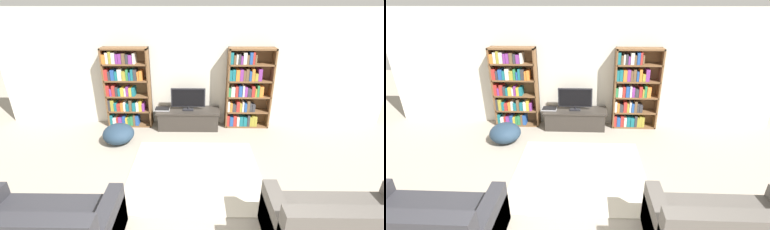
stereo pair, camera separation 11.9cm
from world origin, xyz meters
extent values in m
cube|color=silver|center=(0.00, 4.23, 1.30)|extent=(8.80, 0.06, 2.60)
cube|color=brown|center=(-1.97, 4.03, 0.90)|extent=(0.04, 0.30, 1.81)
cube|color=brown|center=(-1.01, 4.03, 0.90)|extent=(0.04, 0.30, 1.81)
cube|color=brown|center=(-1.49, 4.16, 0.90)|extent=(1.00, 0.04, 1.81)
cube|color=brown|center=(-1.49, 4.03, 1.79)|extent=(1.00, 0.30, 0.04)
cube|color=brown|center=(-1.49, 4.03, 0.02)|extent=(0.96, 0.30, 0.04)
cube|color=#196B75|center=(-1.93, 4.02, 0.16)|extent=(0.05, 0.24, 0.24)
cube|color=silver|center=(-1.86, 4.02, 0.12)|extent=(0.08, 0.24, 0.17)
cube|color=#B72D28|center=(-1.79, 4.02, 0.13)|extent=(0.04, 0.24, 0.19)
cube|color=#7F338C|center=(-1.73, 4.02, 0.13)|extent=(0.08, 0.24, 0.18)
cube|color=#234C99|center=(-1.64, 4.02, 0.14)|extent=(0.07, 0.24, 0.22)
cube|color=gold|center=(-1.58, 4.02, 0.13)|extent=(0.05, 0.24, 0.18)
cube|color=#2D7F47|center=(-1.52, 4.02, 0.13)|extent=(0.05, 0.24, 0.19)
cube|color=#2D7F47|center=(-1.46, 4.02, 0.14)|extent=(0.06, 0.24, 0.22)
cube|color=brown|center=(-1.40, 4.02, 0.16)|extent=(0.05, 0.24, 0.25)
cube|color=#234C99|center=(-1.33, 4.02, 0.15)|extent=(0.07, 0.24, 0.23)
cube|color=brown|center=(-1.49, 4.03, 0.38)|extent=(0.96, 0.30, 0.04)
cube|color=#333338|center=(-1.93, 4.02, 0.52)|extent=(0.05, 0.24, 0.25)
cube|color=#9E9333|center=(-1.87, 4.02, 0.52)|extent=(0.07, 0.24, 0.25)
cube|color=#196B75|center=(-1.80, 4.02, 0.49)|extent=(0.06, 0.24, 0.19)
cube|color=#B72D28|center=(-1.73, 4.02, 0.48)|extent=(0.07, 0.24, 0.16)
cube|color=orange|center=(-1.65, 4.02, 0.49)|extent=(0.06, 0.24, 0.18)
cube|color=silver|center=(-1.59, 4.02, 0.50)|extent=(0.05, 0.24, 0.21)
cube|color=#196B75|center=(-1.52, 4.02, 0.48)|extent=(0.07, 0.24, 0.17)
cube|color=brown|center=(-1.45, 4.02, 0.52)|extent=(0.06, 0.24, 0.25)
cube|color=#196B75|center=(-1.38, 4.02, 0.49)|extent=(0.08, 0.24, 0.18)
cube|color=silver|center=(-1.30, 4.02, 0.50)|extent=(0.07, 0.24, 0.20)
cube|color=gold|center=(-1.23, 4.02, 0.51)|extent=(0.06, 0.24, 0.23)
cube|color=#7F338C|center=(-1.17, 4.02, 0.48)|extent=(0.05, 0.24, 0.17)
cube|color=brown|center=(-1.49, 4.03, 0.74)|extent=(0.96, 0.30, 0.04)
cube|color=#B72D28|center=(-1.92, 4.02, 0.88)|extent=(0.06, 0.24, 0.24)
cube|color=#7F338C|center=(-1.86, 4.02, 0.84)|extent=(0.04, 0.24, 0.16)
cube|color=#B72D28|center=(-1.80, 4.02, 0.88)|extent=(0.07, 0.24, 0.24)
cube|color=#333338|center=(-1.73, 4.02, 0.86)|extent=(0.05, 0.24, 0.20)
cube|color=#196B75|center=(-1.67, 4.02, 0.84)|extent=(0.05, 0.24, 0.17)
cube|color=gold|center=(-1.61, 4.02, 0.85)|extent=(0.07, 0.24, 0.18)
cube|color=silver|center=(-1.54, 4.02, 0.84)|extent=(0.04, 0.24, 0.17)
cube|color=#7F338C|center=(-1.49, 4.02, 0.86)|extent=(0.05, 0.24, 0.21)
cube|color=gold|center=(-1.43, 4.02, 0.85)|extent=(0.06, 0.24, 0.18)
cube|color=#196B75|center=(-1.36, 4.02, 0.85)|extent=(0.07, 0.24, 0.19)
cube|color=brown|center=(-1.49, 4.03, 1.10)|extent=(0.96, 0.30, 0.04)
cube|color=#B72D28|center=(-1.92, 4.02, 1.23)|extent=(0.08, 0.24, 0.23)
cube|color=#333338|center=(-1.85, 4.02, 1.21)|extent=(0.05, 0.24, 0.19)
cube|color=#234C99|center=(-1.78, 4.02, 1.23)|extent=(0.08, 0.24, 0.22)
cube|color=#196B75|center=(-1.70, 4.02, 1.21)|extent=(0.06, 0.24, 0.19)
cube|color=silver|center=(-1.62, 4.02, 1.24)|extent=(0.08, 0.24, 0.24)
cube|color=#9E9333|center=(-1.53, 4.02, 1.22)|extent=(0.08, 0.24, 0.19)
cube|color=#2D7F47|center=(-1.46, 4.02, 1.24)|extent=(0.04, 0.24, 0.24)
cube|color=#234C99|center=(-1.41, 4.02, 1.21)|extent=(0.04, 0.24, 0.17)
cube|color=#196B75|center=(-1.36, 4.02, 1.24)|extent=(0.05, 0.24, 0.24)
cube|color=#333338|center=(-1.29, 4.02, 1.24)|extent=(0.07, 0.24, 0.23)
cube|color=orange|center=(-1.23, 4.02, 1.21)|extent=(0.04, 0.24, 0.19)
cube|color=orange|center=(-1.17, 4.02, 1.22)|extent=(0.06, 0.24, 0.21)
cube|color=brown|center=(-1.49, 4.03, 1.46)|extent=(0.96, 0.30, 0.04)
cube|color=orange|center=(-1.92, 4.02, 1.58)|extent=(0.07, 0.24, 0.19)
cube|color=silver|center=(-1.85, 4.02, 1.60)|extent=(0.06, 0.24, 0.23)
cube|color=#9E9333|center=(-1.79, 4.02, 1.61)|extent=(0.05, 0.24, 0.26)
cube|color=silver|center=(-1.72, 4.02, 1.60)|extent=(0.07, 0.24, 0.23)
cube|color=#7F338C|center=(-1.65, 4.02, 1.58)|extent=(0.05, 0.24, 0.20)
cube|color=#7F338C|center=(-1.58, 4.02, 1.58)|extent=(0.07, 0.24, 0.21)
cube|color=brown|center=(-1.50, 4.02, 1.59)|extent=(0.07, 0.24, 0.22)
cube|color=#333338|center=(-1.43, 4.02, 1.58)|extent=(0.05, 0.24, 0.20)
cube|color=#7F338C|center=(-1.36, 4.02, 1.57)|extent=(0.08, 0.24, 0.18)
cube|color=silver|center=(-1.28, 4.02, 1.59)|extent=(0.05, 0.24, 0.22)
cube|color=brown|center=(0.73, 4.03, 0.90)|extent=(0.04, 0.30, 1.81)
cube|color=brown|center=(1.69, 4.03, 0.90)|extent=(0.04, 0.30, 1.81)
cube|color=brown|center=(1.21, 4.16, 0.90)|extent=(1.00, 0.04, 1.81)
cube|color=brown|center=(1.21, 4.03, 1.79)|extent=(1.00, 0.30, 0.04)
cube|color=brown|center=(1.21, 4.03, 0.02)|extent=(0.96, 0.30, 0.04)
cube|color=#B72D28|center=(0.78, 4.02, 0.16)|extent=(0.06, 0.24, 0.25)
cube|color=#234C99|center=(0.86, 4.02, 0.15)|extent=(0.08, 0.24, 0.22)
cube|color=#B72D28|center=(0.94, 4.02, 0.16)|extent=(0.07, 0.24, 0.25)
cube|color=silver|center=(1.01, 4.02, 0.14)|extent=(0.06, 0.24, 0.21)
cube|color=#196B75|center=(1.08, 4.02, 0.15)|extent=(0.08, 0.24, 0.22)
cube|color=#196B75|center=(1.17, 4.02, 0.14)|extent=(0.08, 0.24, 0.21)
cube|color=#333338|center=(1.25, 4.02, 0.17)|extent=(0.05, 0.24, 0.26)
cube|color=#9E9333|center=(1.30, 4.02, 0.15)|extent=(0.04, 0.24, 0.22)
cube|color=#9E9333|center=(1.35, 4.02, 0.16)|extent=(0.06, 0.24, 0.24)
cube|color=#9E9333|center=(1.41, 4.02, 0.15)|extent=(0.06, 0.24, 0.23)
cube|color=brown|center=(1.21, 4.03, 0.38)|extent=(0.96, 0.30, 0.04)
cube|color=silver|center=(0.77, 4.02, 0.51)|extent=(0.05, 0.24, 0.23)
cube|color=orange|center=(0.83, 4.02, 0.50)|extent=(0.05, 0.24, 0.20)
cube|color=#333338|center=(0.90, 4.02, 0.49)|extent=(0.08, 0.24, 0.18)
cube|color=#B72D28|center=(0.98, 4.02, 0.51)|extent=(0.07, 0.24, 0.23)
cube|color=#9E9333|center=(1.05, 4.02, 0.50)|extent=(0.04, 0.24, 0.20)
cube|color=silver|center=(1.10, 4.02, 0.51)|extent=(0.04, 0.24, 0.23)
cube|color=#234C99|center=(1.15, 4.02, 0.50)|extent=(0.06, 0.24, 0.20)
cube|color=brown|center=(1.22, 4.02, 0.52)|extent=(0.06, 0.24, 0.25)
cube|color=#333338|center=(1.27, 4.02, 0.49)|extent=(0.05, 0.24, 0.19)
cube|color=#333338|center=(1.34, 4.02, 0.48)|extent=(0.06, 0.24, 0.17)
cube|color=brown|center=(1.21, 4.03, 0.74)|extent=(0.96, 0.30, 0.04)
cube|color=#2D7F47|center=(0.78, 4.02, 0.85)|extent=(0.05, 0.24, 0.19)
cube|color=silver|center=(0.85, 4.02, 0.87)|extent=(0.08, 0.24, 0.21)
cube|color=#B72D28|center=(0.93, 4.02, 0.87)|extent=(0.06, 0.24, 0.23)
cube|color=#234C99|center=(1.01, 4.02, 0.88)|extent=(0.08, 0.24, 0.24)
cube|color=silver|center=(1.08, 4.02, 0.88)|extent=(0.04, 0.24, 0.24)
cube|color=#7F338C|center=(1.13, 4.02, 0.87)|extent=(0.06, 0.24, 0.22)
cube|color=#333338|center=(1.21, 4.02, 0.85)|extent=(0.08, 0.24, 0.18)
cube|color=#B72D28|center=(1.29, 4.02, 0.88)|extent=(0.07, 0.24, 0.24)
cube|color=#9E9333|center=(1.35, 4.02, 0.85)|extent=(0.04, 0.24, 0.19)
cube|color=#2D7F47|center=(1.40, 4.02, 0.88)|extent=(0.05, 0.24, 0.25)
cube|color=orange|center=(1.47, 4.02, 0.87)|extent=(0.08, 0.24, 0.23)
cube|color=brown|center=(1.21, 4.03, 1.10)|extent=(0.96, 0.30, 0.04)
cube|color=#196B75|center=(0.78, 4.02, 1.23)|extent=(0.06, 0.24, 0.23)
cube|color=#196B75|center=(0.85, 4.02, 1.24)|extent=(0.07, 0.24, 0.24)
cube|color=orange|center=(0.93, 4.02, 1.24)|extent=(0.08, 0.24, 0.24)
cube|color=#7F338C|center=(1.01, 4.02, 1.24)|extent=(0.07, 0.24, 0.25)
cube|color=brown|center=(1.07, 4.02, 1.23)|extent=(0.05, 0.24, 0.23)
cube|color=brown|center=(1.13, 4.02, 1.25)|extent=(0.06, 0.24, 0.25)
cube|color=#234C99|center=(1.20, 4.02, 1.23)|extent=(0.05, 0.24, 0.21)
cube|color=orange|center=(1.26, 4.02, 1.25)|extent=(0.06, 0.24, 0.26)
cube|color=#9E9333|center=(1.33, 4.02, 1.20)|extent=(0.07, 0.24, 0.16)
cube|color=#7F338C|center=(1.41, 4.02, 1.25)|extent=(0.08, 0.24, 0.26)
cube|color=brown|center=(1.21, 4.03, 1.46)|extent=(0.96, 0.30, 0.04)
cube|color=#196B75|center=(0.78, 4.02, 1.60)|extent=(0.06, 0.24, 0.25)
cube|color=brown|center=(0.84, 4.02, 1.57)|extent=(0.05, 0.24, 0.18)
cube|color=silver|center=(0.89, 4.02, 1.58)|extent=(0.04, 0.24, 0.20)
cube|color=#333338|center=(0.94, 4.02, 1.59)|extent=(0.05, 0.24, 0.21)
cube|color=#7F338C|center=(0.99, 4.02, 1.57)|extent=(0.04, 0.24, 0.17)
cube|color=silver|center=(1.06, 4.02, 1.60)|extent=(0.07, 0.24, 0.24)
cube|color=brown|center=(1.12, 4.02, 1.58)|extent=(0.05, 0.24, 0.19)
cube|color=#234C99|center=(1.18, 4.02, 1.60)|extent=(0.06, 0.24, 0.25)
cube|color=#B72D28|center=(1.24, 4.02, 1.61)|extent=(0.04, 0.24, 0.25)
cube|color=brown|center=(1.28, 4.02, 1.58)|extent=(0.04, 0.24, 0.20)
cube|color=#332D28|center=(-0.14, 3.91, 0.20)|extent=(1.34, 0.49, 0.41)
cube|color=#332D28|center=(-0.14, 3.91, 0.42)|extent=(1.43, 0.52, 0.04)
cube|color=black|center=(-0.14, 3.91, 0.46)|extent=(0.24, 0.16, 0.03)
cylinder|color=black|center=(-0.14, 3.91, 0.50)|extent=(0.04, 0.04, 0.05)
cube|color=black|center=(-0.14, 3.91, 0.74)|extent=(0.76, 0.04, 0.43)
cube|color=black|center=(-0.14, 3.89, 0.74)|extent=(0.71, 0.00, 0.38)
cube|color=#B7B7BC|center=(-0.73, 3.92, 0.45)|extent=(0.33, 0.25, 0.02)
cube|color=black|center=(-0.73, 3.92, 0.47)|extent=(0.32, 0.24, 0.00)
cube|color=beige|center=(0.02, 2.18, 0.01)|extent=(2.23, 2.00, 0.02)
cube|color=#56514C|center=(1.73, 0.44, 0.66)|extent=(1.69, 0.18, 0.41)
cube|color=#56514C|center=(0.97, 0.78, 0.32)|extent=(0.18, 0.86, 0.63)
ellipsoid|color=#23384C|center=(-1.56, 3.20, 0.20)|extent=(0.63, 0.63, 0.40)
camera|label=1|loc=(0.02, -1.44, 2.70)|focal=24.00mm
camera|label=2|loc=(0.14, -1.44, 2.70)|focal=24.00mm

